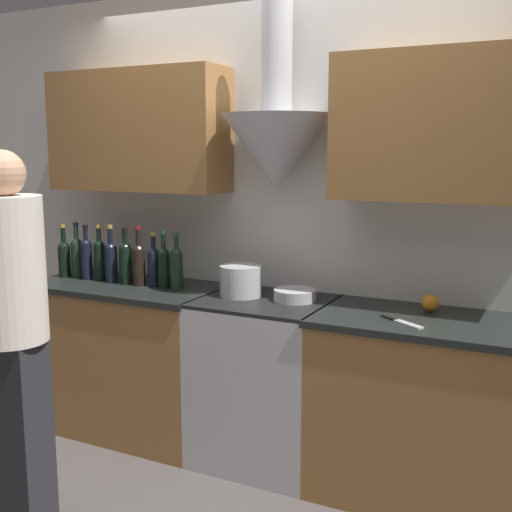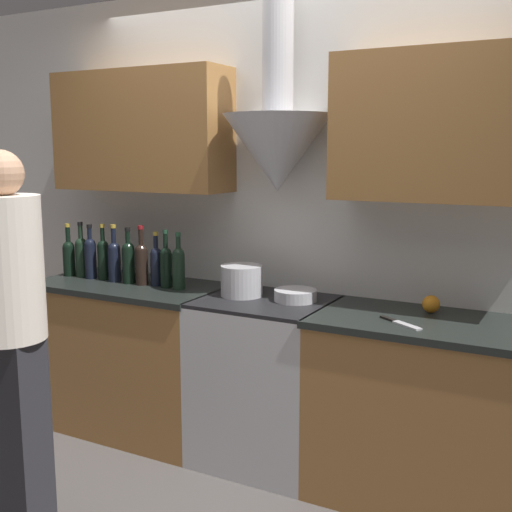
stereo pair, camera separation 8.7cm
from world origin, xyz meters
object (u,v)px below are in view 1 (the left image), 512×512
wine_bottle_6 (139,262)px  orange_fruit (431,303)px  wine_bottle_2 (86,257)px  mixing_bowl (295,295)px  wine_bottle_0 (64,257)px  wine_bottle_8 (164,265)px  wine_bottle_7 (154,264)px  wine_bottle_3 (100,258)px  wine_bottle_1 (77,255)px  stove_range (264,380)px  wine_bottle_9 (177,266)px  wine_bottle_5 (126,261)px  person_foreground_left (11,331)px  wine_bottle_4 (111,260)px  stock_pot (241,281)px

wine_bottle_6 → orange_fruit: bearing=4.9°
wine_bottle_2 → mixing_bowl: 1.37m
wine_bottle_0 → wine_bottle_8: size_ratio=0.99×
wine_bottle_7 → wine_bottle_8: wine_bottle_8 is taller
wine_bottle_3 → wine_bottle_7: wine_bottle_3 is taller
wine_bottle_1 → orange_fruit: size_ratio=4.01×
wine_bottle_6 → wine_bottle_7: bearing=14.5°
stove_range → wine_bottle_9: (-0.55, -0.00, 0.58)m
stove_range → wine_bottle_3: size_ratio=2.65×
wine_bottle_5 → orange_fruit: 1.76m
wine_bottle_2 → person_foreground_left: size_ratio=0.20×
wine_bottle_2 → person_foreground_left: bearing=-62.7°
wine_bottle_2 → wine_bottle_4: bearing=-1.1°
wine_bottle_5 → wine_bottle_2: bearing=179.1°
wine_bottle_3 → wine_bottle_7: (0.39, 0.01, -0.01)m
wine_bottle_2 → mixing_bowl: (1.37, 0.05, -0.11)m
wine_bottle_5 → orange_fruit: size_ratio=3.89×
wine_bottle_9 → mixing_bowl: (0.71, 0.05, -0.10)m
wine_bottle_2 → orange_fruit: 2.06m
wine_bottle_8 → person_foreground_left: person_foreground_left is taller
wine_bottle_6 → wine_bottle_7: wine_bottle_6 is taller
wine_bottle_5 → mixing_bowl: (1.06, 0.06, -0.11)m
wine_bottle_7 → wine_bottle_8: bearing=-10.8°
wine_bottle_3 → wine_bottle_4: bearing=-8.8°
wine_bottle_1 → wine_bottle_7: 0.57m
wine_bottle_7 → wine_bottle_8: 0.08m
stock_pot → stove_range: bearing=-7.8°
wine_bottle_5 → orange_fruit: bearing=4.8°
wine_bottle_1 → orange_fruit: 2.14m
wine_bottle_9 → stock_pot: size_ratio=1.42×
wine_bottle_7 → wine_bottle_9: (0.17, -0.02, 0.01)m
wine_bottle_0 → wine_bottle_5: 0.48m
wine_bottle_2 → wine_bottle_8: (0.57, 0.01, -0.01)m
wine_bottle_0 → wine_bottle_7: 0.67m
wine_bottle_3 → orange_fruit: bearing=3.8°
orange_fruit → person_foreground_left: size_ratio=0.05×
wine_bottle_7 → wine_bottle_8: (0.08, -0.02, 0.01)m
wine_bottle_5 → wine_bottle_7: 0.19m
wine_bottle_1 → wine_bottle_3: wine_bottle_1 is taller
wine_bottle_1 → wine_bottle_0: bearing=-174.5°
stove_range → wine_bottle_1: wine_bottle_1 is taller
wine_bottle_5 → wine_bottle_7: size_ratio=1.05×
wine_bottle_3 → person_foreground_left: person_foreground_left is taller
wine_bottle_6 → stock_pot: size_ratio=1.53×
wine_bottle_2 → stock_pot: bearing=1.2°
wine_bottle_6 → person_foreground_left: (0.19, -1.13, -0.10)m
wine_bottle_5 → stove_range: bearing=0.4°
wine_bottle_1 → stock_pot: 1.14m
wine_bottle_6 → wine_bottle_2: bearing=179.8°
wine_bottle_4 → wine_bottle_8: size_ratio=1.03×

